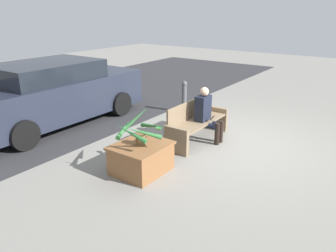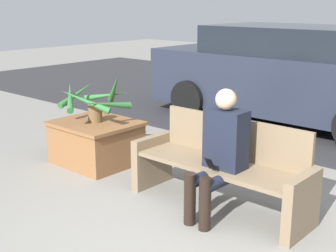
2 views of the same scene
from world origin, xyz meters
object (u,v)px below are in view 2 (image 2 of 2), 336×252
object	(u,v)px
bench	(222,166)
person_seated	(220,150)
planter_box	(96,141)
parked_car	(292,75)
potted_plant	(94,100)

from	to	relation	value
bench	person_seated	xyz separation A→B (m)	(0.10, -0.19, 0.23)
planter_box	parked_car	size ratio (longest dim) A/B	0.21
person_seated	potted_plant	xyz separation A→B (m)	(-1.93, 0.18, 0.15)
bench	potted_plant	world-z (taller)	potted_plant
parked_car	person_seated	bearing A→B (deg)	-71.95
person_seated	potted_plant	size ratio (longest dim) A/B	1.35
bench	potted_plant	bearing A→B (deg)	-179.91
person_seated	potted_plant	distance (m)	1.94
person_seated	planter_box	world-z (taller)	person_seated
potted_plant	planter_box	bearing A→B (deg)	78.12
bench	planter_box	size ratio (longest dim) A/B	1.88
parked_car	bench	bearing A→B (deg)	-72.60
potted_plant	parked_car	size ratio (longest dim) A/B	0.19
planter_box	potted_plant	bearing A→B (deg)	-101.88
bench	parked_car	bearing A→B (deg)	107.40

